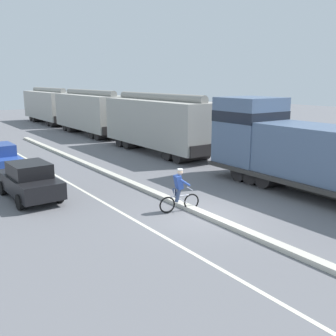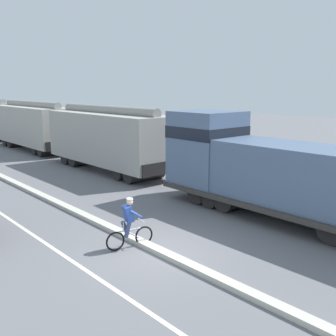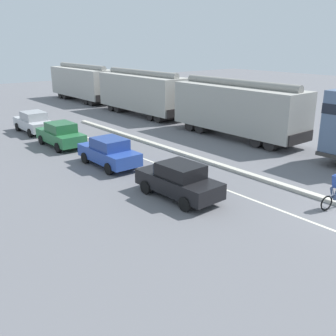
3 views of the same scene
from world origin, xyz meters
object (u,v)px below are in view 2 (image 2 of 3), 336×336
hopper_car_lead (108,139)px  hopper_car_middle (33,126)px  cyclist (129,225)px  locomotive (270,174)px

hopper_car_lead → hopper_car_middle: same height
hopper_car_lead → cyclist: bearing=-120.0°
locomotive → hopper_car_middle: 23.76m
hopper_car_lead → cyclist: (-6.39, -11.05, -1.26)m
cyclist → locomotive: bearing=-9.8°
locomotive → hopper_car_middle: bearing=90.0°
hopper_car_middle → cyclist: bearing=-105.8°
locomotive → hopper_car_lead: locomotive is taller
locomotive → hopper_car_middle: locomotive is taller
locomotive → hopper_car_middle: size_ratio=1.10×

